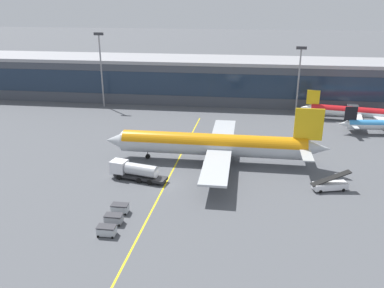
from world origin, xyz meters
name	(u,v)px	position (x,y,z in m)	size (l,w,h in m)	color
ground_plane	(163,184)	(0.00, 0.00, 0.00)	(700.00, 700.00, 0.00)	#515459
apron_lead_in_line	(168,180)	(0.44, 2.00, 0.00)	(0.30, 80.00, 0.01)	yellow
terminal_building	(143,78)	(-19.11, 62.70, 6.71)	(195.29, 18.24, 13.39)	#424751
main_airliner	(214,145)	(8.23, 11.37, 3.84)	(45.38, 35.82, 12.02)	#B2B7BC
fuel_tanker	(135,171)	(-5.64, 1.36, 1.75)	(11.09, 4.85, 3.25)	#232326
belt_loader	(330,185)	(29.36, 1.54, 0.99)	(7.00, 3.45, 3.49)	white
baggage_cart_0	(107,230)	(-4.73, -17.22, 0.78)	(2.65, 1.62, 1.48)	#B2B7BC
baggage_cart_1	(114,219)	(-4.73, -14.02, 0.78)	(2.65, 1.62, 1.48)	gray
baggage_cart_2	(120,208)	(-4.73, -10.82, 0.78)	(2.65, 1.62, 1.48)	#B2B7BC
commuter_jet_far	(358,112)	(44.27, 44.58, 2.58)	(30.03, 23.96, 7.79)	white
apron_light_mast_0	(299,74)	(28.72, 50.74, 11.34)	(2.80, 0.50, 18.90)	gray
apron_light_mast_1	(101,64)	(-28.72, 50.74, 12.94)	(2.80, 0.50, 21.96)	gray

